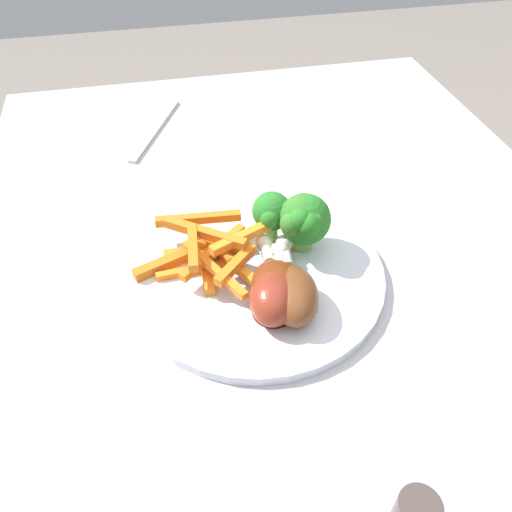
{
  "coord_description": "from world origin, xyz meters",
  "views": [
    {
      "loc": [
        -0.33,
        0.13,
        1.15
      ],
      "look_at": [
        0.06,
        0.05,
        0.77
      ],
      "focal_mm": 36.06,
      "sensor_mm": 36.0,
      "label": 1
    }
  ],
  "objects_px": {
    "dining_table": "(308,372)",
    "broccoli_floret_back": "(305,220)",
    "carrot_fries_pile": "(208,251)",
    "dinner_plate": "(256,273)",
    "chicken_drumstick_far": "(274,294)",
    "broccoli_floret_front": "(302,218)",
    "chicken_drumstick_near": "(278,288)",
    "broccoli_floret_middle": "(272,213)",
    "fork": "(155,129)",
    "chicken_drumstick_extra": "(292,290)"
  },
  "relations": [
    {
      "from": "broccoli_floret_front",
      "to": "carrot_fries_pile",
      "type": "height_order",
      "value": "broccoli_floret_front"
    },
    {
      "from": "broccoli_floret_front",
      "to": "chicken_drumstick_far",
      "type": "bearing_deg",
      "value": 148.16
    },
    {
      "from": "broccoli_floret_back",
      "to": "fork",
      "type": "xyz_separation_m",
      "value": [
        0.32,
        0.14,
        -0.05
      ]
    },
    {
      "from": "broccoli_floret_middle",
      "to": "carrot_fries_pile",
      "type": "height_order",
      "value": "broccoli_floret_middle"
    },
    {
      "from": "carrot_fries_pile",
      "to": "fork",
      "type": "xyz_separation_m",
      "value": [
        0.32,
        0.04,
        -0.03
      ]
    },
    {
      "from": "chicken_drumstick_extra",
      "to": "broccoli_floret_front",
      "type": "bearing_deg",
      "value": -22.06
    },
    {
      "from": "dinner_plate",
      "to": "broccoli_floret_back",
      "type": "relative_size",
      "value": 4.03
    },
    {
      "from": "dining_table",
      "to": "broccoli_floret_front",
      "type": "relative_size",
      "value": 16.86
    },
    {
      "from": "broccoli_floret_back",
      "to": "broccoli_floret_middle",
      "type": "bearing_deg",
      "value": 54.33
    },
    {
      "from": "broccoli_floret_back",
      "to": "dining_table",
      "type": "bearing_deg",
      "value": 173.32
    },
    {
      "from": "carrot_fries_pile",
      "to": "chicken_drumstick_far",
      "type": "bearing_deg",
      "value": -145.39
    },
    {
      "from": "broccoli_floret_back",
      "to": "fork",
      "type": "height_order",
      "value": "broccoli_floret_back"
    },
    {
      "from": "broccoli_floret_front",
      "to": "chicken_drumstick_extra",
      "type": "xyz_separation_m",
      "value": [
        -0.08,
        0.03,
        -0.02
      ]
    },
    {
      "from": "broccoli_floret_back",
      "to": "chicken_drumstick_far",
      "type": "xyz_separation_m",
      "value": [
        -0.08,
        0.05,
        -0.02
      ]
    },
    {
      "from": "dining_table",
      "to": "carrot_fries_pile",
      "type": "bearing_deg",
      "value": 49.17
    },
    {
      "from": "broccoli_floret_front",
      "to": "chicken_drumstick_near",
      "type": "height_order",
      "value": "broccoli_floret_front"
    },
    {
      "from": "chicken_drumstick_near",
      "to": "dinner_plate",
      "type": "bearing_deg",
      "value": 13.28
    },
    {
      "from": "broccoli_floret_back",
      "to": "chicken_drumstick_far",
      "type": "distance_m",
      "value": 0.1
    },
    {
      "from": "dining_table",
      "to": "dinner_plate",
      "type": "relative_size",
      "value": 4.2
    },
    {
      "from": "dining_table",
      "to": "chicken_drumstick_extra",
      "type": "height_order",
      "value": "chicken_drumstick_extra"
    },
    {
      "from": "dinner_plate",
      "to": "broccoli_floret_back",
      "type": "xyz_separation_m",
      "value": [
        0.02,
        -0.06,
        0.05
      ]
    },
    {
      "from": "dining_table",
      "to": "chicken_drumstick_extra",
      "type": "relative_size",
      "value": 9.4
    },
    {
      "from": "broccoli_floret_back",
      "to": "fork",
      "type": "distance_m",
      "value": 0.36
    },
    {
      "from": "chicken_drumstick_near",
      "to": "chicken_drumstick_extra",
      "type": "relative_size",
      "value": 1.01
    },
    {
      "from": "broccoli_floret_back",
      "to": "chicken_drumstick_near",
      "type": "xyz_separation_m",
      "value": [
        -0.07,
        0.05,
        -0.02
      ]
    },
    {
      "from": "broccoli_floret_back",
      "to": "chicken_drumstick_extra",
      "type": "bearing_deg",
      "value": 155.97
    },
    {
      "from": "chicken_drumstick_near",
      "to": "chicken_drumstick_extra",
      "type": "xyz_separation_m",
      "value": [
        -0.01,
        -0.01,
        0.0
      ]
    },
    {
      "from": "chicken_drumstick_extra",
      "to": "chicken_drumstick_far",
      "type": "bearing_deg",
      "value": 97.78
    },
    {
      "from": "broccoli_floret_back",
      "to": "carrot_fries_pile",
      "type": "xyz_separation_m",
      "value": [
        -0.0,
        0.11,
        -0.02
      ]
    },
    {
      "from": "dinner_plate",
      "to": "fork",
      "type": "distance_m",
      "value": 0.36
    },
    {
      "from": "broccoli_floret_back",
      "to": "carrot_fries_pile",
      "type": "relative_size",
      "value": 0.42
    },
    {
      "from": "chicken_drumstick_far",
      "to": "broccoli_floret_back",
      "type": "bearing_deg",
      "value": -33.63
    },
    {
      "from": "broccoli_floret_back",
      "to": "carrot_fries_pile",
      "type": "distance_m",
      "value": 0.11
    },
    {
      "from": "dining_table",
      "to": "broccoli_floret_front",
      "type": "bearing_deg",
      "value": -4.97
    },
    {
      "from": "dining_table",
      "to": "broccoli_floret_back",
      "type": "height_order",
      "value": "broccoli_floret_back"
    },
    {
      "from": "carrot_fries_pile",
      "to": "chicken_drumstick_extra",
      "type": "distance_m",
      "value": 0.11
    },
    {
      "from": "broccoli_floret_back",
      "to": "chicken_drumstick_extra",
      "type": "relative_size",
      "value": 0.56
    },
    {
      "from": "broccoli_floret_middle",
      "to": "dinner_plate",
      "type": "bearing_deg",
      "value": 148.26
    },
    {
      "from": "dinner_plate",
      "to": "chicken_drumstick_near",
      "type": "distance_m",
      "value": 0.06
    },
    {
      "from": "fork",
      "to": "broccoli_floret_back",
      "type": "bearing_deg",
      "value": 48.88
    },
    {
      "from": "chicken_drumstick_extra",
      "to": "fork",
      "type": "xyz_separation_m",
      "value": [
        0.4,
        0.11,
        -0.03
      ]
    },
    {
      "from": "broccoli_floret_middle",
      "to": "chicken_drumstick_near",
      "type": "height_order",
      "value": "broccoli_floret_middle"
    },
    {
      "from": "dinner_plate",
      "to": "chicken_drumstick_far",
      "type": "distance_m",
      "value": 0.06
    },
    {
      "from": "dining_table",
      "to": "broccoli_floret_front",
      "type": "distance_m",
      "value": 0.19
    },
    {
      "from": "dinner_plate",
      "to": "carrot_fries_pile",
      "type": "relative_size",
      "value": 1.69
    },
    {
      "from": "carrot_fries_pile",
      "to": "broccoli_floret_back",
      "type": "bearing_deg",
      "value": -89.88
    },
    {
      "from": "chicken_drumstick_extra",
      "to": "carrot_fries_pile",
      "type": "bearing_deg",
      "value": 43.67
    },
    {
      "from": "broccoli_floret_middle",
      "to": "chicken_drumstick_extra",
      "type": "height_order",
      "value": "broccoli_floret_middle"
    },
    {
      "from": "dining_table",
      "to": "broccoli_floret_middle",
      "type": "height_order",
      "value": "broccoli_floret_middle"
    },
    {
      "from": "dinner_plate",
      "to": "chicken_drumstick_extra",
      "type": "height_order",
      "value": "chicken_drumstick_extra"
    }
  ]
}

